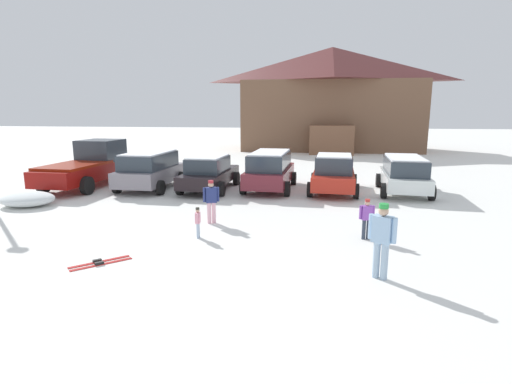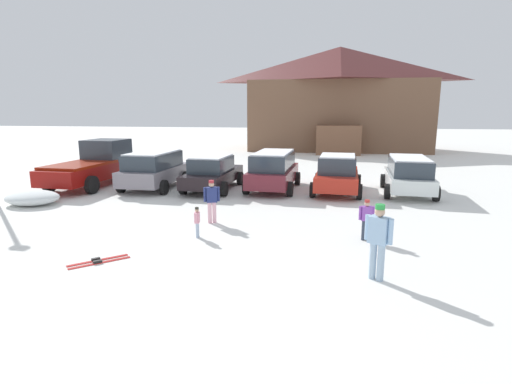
# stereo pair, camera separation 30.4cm
# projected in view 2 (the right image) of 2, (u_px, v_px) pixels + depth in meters

# --- Properties ---
(ground) EXTENTS (160.00, 160.00, 0.00)m
(ground) POSITION_uv_depth(u_px,v_px,m) (144.00, 311.00, 7.26)
(ground) COLOR white
(ski_lodge) EXTENTS (16.38, 9.21, 9.22)m
(ski_lodge) POSITION_uv_depth(u_px,v_px,m) (338.00, 99.00, 36.54)
(ski_lodge) COLOR brown
(ski_lodge) RESTS_ON ground
(parked_grey_wagon) EXTENTS (2.35, 4.17, 1.72)m
(parked_grey_wagon) POSITION_uv_depth(u_px,v_px,m) (154.00, 169.00, 18.59)
(parked_grey_wagon) COLOR gray
(parked_grey_wagon) RESTS_ON ground
(parked_black_sedan) EXTENTS (2.24, 4.50, 1.58)m
(parked_black_sedan) POSITION_uv_depth(u_px,v_px,m) (213.00, 172.00, 18.31)
(parked_black_sedan) COLOR black
(parked_black_sedan) RESTS_ON ground
(parked_maroon_van) EXTENTS (2.31, 4.49, 1.76)m
(parked_maroon_van) POSITION_uv_depth(u_px,v_px,m) (273.00, 169.00, 18.28)
(parked_maroon_van) COLOR maroon
(parked_maroon_van) RESTS_ON ground
(parked_red_sedan) EXTENTS (2.32, 4.28, 1.69)m
(parked_red_sedan) POSITION_uv_depth(u_px,v_px,m) (337.00, 174.00, 17.63)
(parked_red_sedan) COLOR red
(parked_red_sedan) RESTS_ON ground
(parked_white_suv) EXTENTS (2.32, 4.33, 1.62)m
(parked_white_suv) POSITION_uv_depth(u_px,v_px,m) (408.00, 174.00, 17.33)
(parked_white_suv) COLOR white
(parked_white_suv) RESTS_ON ground
(pickup_truck) EXTENTS (2.60, 6.05, 2.15)m
(pickup_truck) POSITION_uv_depth(u_px,v_px,m) (97.00, 165.00, 19.53)
(pickup_truck) COLOR maroon
(pickup_truck) RESTS_ON ground
(skier_teen_in_navy_coat) EXTENTS (0.49, 0.31, 1.41)m
(skier_teen_in_navy_coat) POSITION_uv_depth(u_px,v_px,m) (212.00, 199.00, 12.82)
(skier_teen_in_navy_coat) COLOR #EEAFBF
(skier_teen_in_navy_coat) RESTS_ON ground
(skier_adult_in_blue_parka) EXTENTS (0.55, 0.41, 1.67)m
(skier_adult_in_blue_parka) POSITION_uv_depth(u_px,v_px,m) (378.00, 238.00, 8.43)
(skier_adult_in_blue_parka) COLOR #9EB9D1
(skier_adult_in_blue_parka) RESTS_ON ground
(skier_child_in_purple_jacket) EXTENTS (0.43, 0.21, 1.16)m
(skier_child_in_purple_jacket) POSITION_uv_depth(u_px,v_px,m) (366.00, 217.00, 11.12)
(skier_child_in_purple_jacket) COLOR #2F3848
(skier_child_in_purple_jacket) RESTS_ON ground
(skier_child_in_pink_snowsuit) EXTENTS (0.16, 0.33, 0.89)m
(skier_child_in_pink_snowsuit) POSITION_uv_depth(u_px,v_px,m) (197.00, 220.00, 11.39)
(skier_child_in_pink_snowsuit) COLOR #A3B7CF
(skier_child_in_pink_snowsuit) RESTS_ON ground
(pair_of_skis) EXTENTS (1.23, 1.19, 0.08)m
(pair_of_skis) POSITION_uv_depth(u_px,v_px,m) (98.00, 261.00, 9.60)
(pair_of_skis) COLOR red
(pair_of_skis) RESTS_ON ground
(plowed_snow_pile) EXTENTS (2.06, 1.65, 0.54)m
(plowed_snow_pile) POSITION_uv_depth(u_px,v_px,m) (32.00, 198.00, 15.47)
(plowed_snow_pile) COLOR white
(plowed_snow_pile) RESTS_ON ground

